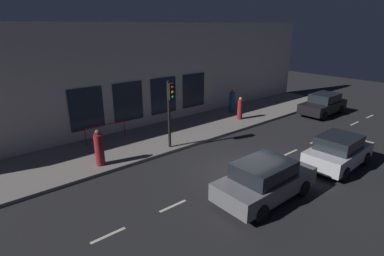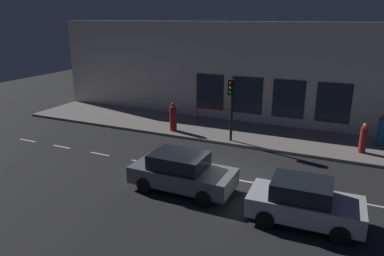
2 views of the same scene
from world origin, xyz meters
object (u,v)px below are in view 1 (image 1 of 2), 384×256
Objects in this scene: parked_car_2 at (338,151)px; pedestrian_2 at (240,109)px; pedestrian_1 at (99,149)px; traffic_light at (170,103)px; parked_car_0 at (265,180)px; pedestrian_0 at (232,102)px; parked_car_1 at (323,104)px.

pedestrian_2 is at bearing 164.56° from parked_car_2.
pedestrian_1 reaches higher than parked_car_2.
pedestrian_2 is at bearing -80.65° from traffic_light.
parked_car_0 and parked_car_2 have the same top height.
pedestrian_1 reaches higher than pedestrian_0.
parked_car_0 and parked_car_1 have the same top height.
pedestrian_2 is (0.70, -10.62, -0.08)m from pedestrian_1.
pedestrian_1 is 1.12× the size of pedestrian_2.
parked_car_2 is 2.21× the size of pedestrian_1.
pedestrian_0 is 11.75m from pedestrian_1.
pedestrian_0 is at bearing -70.39° from traffic_light.
pedestrian_0 reaches higher than parked_car_2.
traffic_light is 7.10m from pedestrian_2.
traffic_light is at bearing -179.99° from parked_car_0.
pedestrian_1 is at bearing -131.10° from parked_car_2.
pedestrian_1 is 10.65m from pedestrian_2.
parked_car_1 is 16.87m from pedestrian_1.
parked_car_1 is at bearing -99.27° from pedestrian_1.
parked_car_2 is 2.47× the size of pedestrian_2.
traffic_light is at bearing -98.01° from pedestrian_1.
parked_car_2 is (-6.71, -4.90, -1.82)m from traffic_light.
parked_car_0 is at bearing 61.48° from pedestrian_0.
pedestrian_1 is at bearing -9.46° from pedestrian_2.
parked_car_0 is at bearing 107.92° from parked_car_1.
parked_car_1 is 6.75m from pedestrian_2.
traffic_light is 0.84× the size of parked_car_0.
pedestrian_2 is (7.83, -1.89, 0.08)m from parked_car_2.
parked_car_2 is at bearing 63.19° from pedestrian_2.
traffic_light is 6.46m from parked_car_0.
parked_car_1 is at bearing 109.19° from parked_car_0.
pedestrian_2 is at bearing 73.46° from pedestrian_0.
parked_car_1 is 1.10× the size of parked_car_2.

